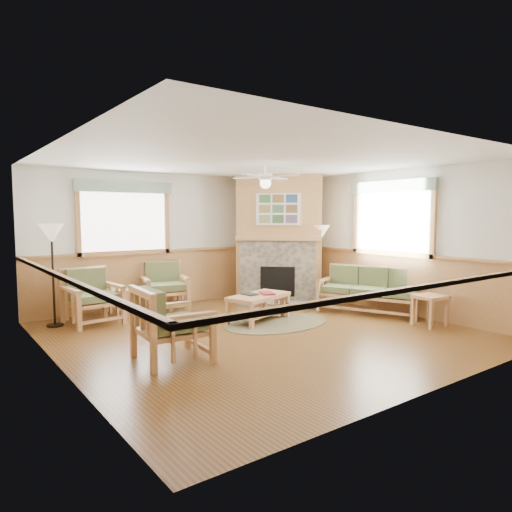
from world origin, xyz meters
TOP-DOWN VIEW (x-y plane):
  - floor at (0.00, 0.00)m, footprint 6.00×6.00m
  - ceiling at (0.00, 0.00)m, footprint 6.00×6.00m
  - wall_back at (0.00, 3.00)m, footprint 6.00×0.02m
  - wall_front at (0.00, -3.00)m, footprint 6.00×0.02m
  - wall_left at (-3.00, 0.00)m, footprint 0.02×6.00m
  - wall_right at (3.00, 0.00)m, footprint 0.02×6.00m
  - wainscot at (0.00, 0.00)m, footprint 6.00×6.00m
  - fireplace at (2.05, 2.05)m, footprint 3.11×3.11m
  - window_back at (-1.10, 2.96)m, footprint 1.90×0.16m
  - window_right at (2.96, -0.20)m, footprint 0.16×1.90m
  - ceiling_fan at (0.30, 0.30)m, footprint 1.59×1.59m
  - sofa at (2.55, -0.04)m, footprint 2.04×1.47m
  - armchair_back_left at (-1.97, 2.21)m, footprint 0.92×0.92m
  - armchair_back_right at (-0.47, 2.55)m, footprint 1.00×1.00m
  - armchair_left at (-1.74, -0.40)m, footprint 0.91×0.91m
  - coffee_table at (0.43, 0.66)m, footprint 1.31×0.92m
  - end_table_chairs at (-1.46, 2.55)m, footprint 0.55×0.53m
  - end_table_sofa at (2.55, -1.31)m, footprint 0.51×0.49m
  - footstool at (0.87, 0.92)m, footprint 0.60×0.60m
  - braided_rug at (0.58, 0.35)m, footprint 2.44×2.44m
  - floor_lamp_left at (-2.55, 2.39)m, footprint 0.48×0.48m
  - floor_lamp_right at (2.44, 1.20)m, footprint 0.45×0.45m
  - book_red at (0.58, 0.61)m, footprint 0.31×0.36m
  - book_dark at (0.28, 0.73)m, footprint 0.22×0.29m

SIDE VIEW (x-z plane):
  - floor at x=0.00m, z-range -0.01..0.00m
  - braided_rug at x=0.58m, z-range 0.00..0.01m
  - footstool at x=0.87m, z-range 0.00..0.40m
  - coffee_table at x=0.43m, z-range 0.00..0.47m
  - end_table_chairs at x=-1.46m, z-range 0.00..0.50m
  - end_table_sofa at x=2.55m, z-range 0.00..0.52m
  - sofa at x=2.55m, z-range 0.00..0.87m
  - armchair_back_right at x=-0.47m, z-range 0.00..0.94m
  - armchair_back_left at x=-1.97m, z-range 0.00..0.94m
  - armchair_left at x=-1.74m, z-range 0.00..0.95m
  - book_dark at x=0.28m, z-range 0.49..0.51m
  - book_red at x=0.58m, z-range 0.49..0.52m
  - wainscot at x=0.00m, z-range 0.00..1.10m
  - floor_lamp_right at x=2.44m, z-range 0.00..1.66m
  - floor_lamp_left at x=-2.55m, z-range 0.00..1.72m
  - wall_back at x=0.00m, z-range 0.00..2.70m
  - wall_front at x=0.00m, z-range 0.00..2.70m
  - wall_left at x=-3.00m, z-range 0.00..2.70m
  - wall_right at x=3.00m, z-range 0.00..2.70m
  - fireplace at x=2.05m, z-range 0.00..2.70m
  - window_back at x=-1.10m, z-range 1.78..3.28m
  - window_right at x=2.96m, z-range 1.78..3.28m
  - ceiling_fan at x=0.30m, z-range 2.48..2.84m
  - ceiling at x=0.00m, z-range 2.70..2.71m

